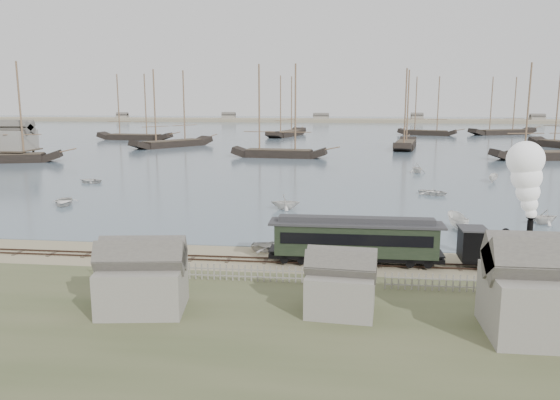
# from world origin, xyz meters

# --- Properties ---
(ground) EXTENTS (600.00, 600.00, 0.00)m
(ground) POSITION_xyz_m (0.00, 0.00, 0.00)
(ground) COLOR tan
(ground) RESTS_ON ground
(harbor_water) EXTENTS (600.00, 336.00, 0.06)m
(harbor_water) POSITION_xyz_m (0.00, 170.00, 0.03)
(harbor_water) COLOR #4E606F
(harbor_water) RESTS_ON ground
(rail_track) EXTENTS (120.00, 1.80, 0.16)m
(rail_track) POSITION_xyz_m (0.00, -2.00, 0.04)
(rail_track) COLOR #3A281F
(rail_track) RESTS_ON ground
(picket_fence_west) EXTENTS (19.00, 0.10, 1.20)m
(picket_fence_west) POSITION_xyz_m (-6.50, -7.00, 0.00)
(picket_fence_west) COLOR gray
(picket_fence_west) RESTS_ON ground
(picket_fence_east) EXTENTS (15.00, 0.10, 1.20)m
(picket_fence_east) POSITION_xyz_m (12.50, -7.50, 0.00)
(picket_fence_east) COLOR gray
(picket_fence_east) RESTS_ON ground
(shed_left) EXTENTS (5.00, 4.00, 4.10)m
(shed_left) POSITION_xyz_m (-10.00, -13.00, 0.00)
(shed_left) COLOR gray
(shed_left) RESTS_ON ground
(shed_mid) EXTENTS (4.00, 3.50, 3.60)m
(shed_mid) POSITION_xyz_m (2.00, -12.00, 0.00)
(shed_mid) COLOR gray
(shed_mid) RESTS_ON ground
(shed_right) EXTENTS (6.00, 5.00, 5.10)m
(shed_right) POSITION_xyz_m (13.00, -14.00, 0.00)
(shed_right) COLOR gray
(shed_right) RESTS_ON ground
(far_spit) EXTENTS (500.00, 20.00, 1.80)m
(far_spit) POSITION_xyz_m (0.00, 250.00, 0.00)
(far_spit) COLOR gray
(far_spit) RESTS_ON ground
(locomotive) EXTENTS (7.50, 2.80, 9.35)m
(locomotive) POSITION_xyz_m (15.23, -2.00, 4.32)
(locomotive) COLOR black
(locomotive) RESTS_ON ground
(passenger_coach) EXTENTS (13.39, 2.58, 3.25)m
(passenger_coach) POSITION_xyz_m (3.07, -2.00, 2.06)
(passenger_coach) COLOR black
(passenger_coach) RESTS_ON ground
(beached_dinghy) EXTENTS (3.03, 4.15, 0.84)m
(beached_dinghy) POSITION_xyz_m (-3.57, 0.96, 0.42)
(beached_dinghy) COLOR silver
(beached_dinghy) RESTS_ON ground
(rowboat_0) EXTENTS (5.04, 4.29, 0.88)m
(rowboat_0) POSITION_xyz_m (-31.45, 17.76, 0.50)
(rowboat_0) COLOR silver
(rowboat_0) RESTS_ON harbor_water
(rowboat_1) EXTENTS (3.09, 3.51, 1.74)m
(rowboat_1) POSITION_xyz_m (-4.56, 18.31, 0.93)
(rowboat_1) COLOR silver
(rowboat_1) RESTS_ON harbor_water
(rowboat_2) EXTENTS (4.20, 1.93, 1.57)m
(rowboat_2) POSITION_xyz_m (13.29, 10.35, 0.85)
(rowboat_2) COLOR silver
(rowboat_2) RESTS_ON harbor_water
(rowboat_3) EXTENTS (4.23, 4.68, 0.80)m
(rowboat_3) POSITION_xyz_m (14.06, 29.98, 0.46)
(rowboat_3) COLOR silver
(rowboat_3) RESTS_ON harbor_water
(rowboat_4) EXTENTS (3.38, 3.63, 1.55)m
(rowboat_4) POSITION_xyz_m (22.67, 13.88, 0.84)
(rowboat_4) COLOR silver
(rowboat_4) RESTS_ON harbor_water
(rowboat_5) EXTENTS (3.41, 2.34, 1.23)m
(rowboat_5) POSITION_xyz_m (25.01, 42.68, 0.68)
(rowboat_5) COLOR silver
(rowboat_5) RESTS_ON harbor_water
(rowboat_6) EXTENTS (3.30, 4.06, 0.74)m
(rowboat_6) POSITION_xyz_m (-36.26, 34.83, 0.43)
(rowboat_6) COLOR silver
(rowboat_6) RESTS_ON harbor_water
(rowboat_7) EXTENTS (4.02, 3.75, 1.72)m
(rowboat_7) POSITION_xyz_m (14.77, 51.85, 0.92)
(rowboat_7) COLOR silver
(rowboat_7) RESTS_ON harbor_water
(schooner_0) EXTENTS (21.98, 11.34, 20.00)m
(schooner_0) POSITION_xyz_m (-65.39, 58.24, 10.06)
(schooner_0) COLOR black
(schooner_0) RESTS_ON harbor_water
(schooner_1) EXTENTS (18.72, 22.09, 20.00)m
(schooner_1) POSITION_xyz_m (-42.72, 96.13, 10.06)
(schooner_1) COLOR black
(schooner_1) RESTS_ON harbor_water
(schooner_2) EXTENTS (20.89, 6.49, 20.00)m
(schooner_2) POSITION_xyz_m (-11.81, 73.80, 10.06)
(schooner_2) COLOR black
(schooner_2) RESTS_ON harbor_water
(schooner_3) EXTENTS (9.03, 22.91, 20.00)m
(schooner_3) POSITION_xyz_m (17.78, 98.82, 10.06)
(schooner_3) COLOR black
(schooner_3) RESTS_ON harbor_water
(schooner_4) EXTENTS (24.16, 10.07, 20.00)m
(schooner_4) POSITION_xyz_m (44.42, 75.89, 10.06)
(schooner_4) COLOR black
(schooner_4) RESTS_ON harbor_water
(schooner_6) EXTENTS (23.94, 8.05, 20.00)m
(schooner_6) POSITION_xyz_m (-61.68, 118.32, 10.06)
(schooner_6) COLOR black
(schooner_6) RESTS_ON harbor_water
(schooner_7) EXTENTS (12.53, 25.25, 20.00)m
(schooner_7) POSITION_xyz_m (-16.96, 139.73, 10.06)
(schooner_7) COLOR black
(schooner_7) RESTS_ON harbor_water
(schooner_8) EXTENTS (19.98, 11.00, 20.00)m
(schooner_8) POSITION_xyz_m (30.51, 149.71, 10.06)
(schooner_8) COLOR black
(schooner_8) RESTS_ON harbor_water
(schooner_9) EXTENTS (25.24, 15.17, 20.00)m
(schooner_9) POSITION_xyz_m (57.31, 156.20, 10.06)
(schooner_9) COLOR black
(schooner_9) RESTS_ON harbor_water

